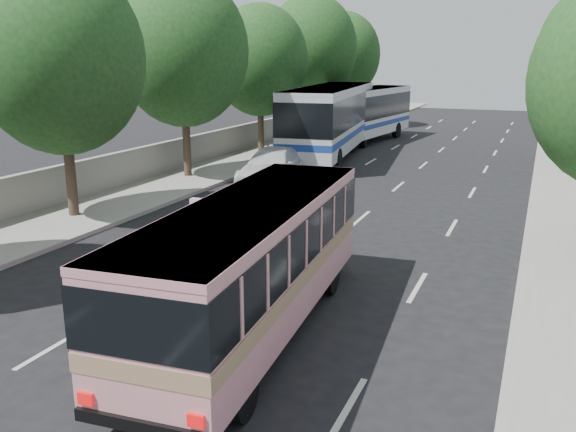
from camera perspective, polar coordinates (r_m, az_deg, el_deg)
The scene contains 14 objects.
ground at distance 13.73m, azimuth -9.14°, elevation -9.77°, with size 120.00×120.00×0.00m, color black.
sidewalk_left at distance 34.59m, azimuth -3.79°, elevation 5.41°, with size 4.00×90.00×0.15m, color #9E998E.
low_wall at distance 35.30m, azimuth -6.45°, elevation 6.89°, with size 0.30×90.00×1.50m, color #9E998E.
tree_left_b at distance 22.40m, azimuth -20.57°, elevation 14.25°, with size 5.70×5.70×8.88m.
tree_left_c at distance 28.91m, azimuth -9.77°, elevation 15.46°, with size 6.00×6.00×9.35m.
tree_left_d at distance 35.89m, azimuth -2.56°, elevation 14.68°, with size 5.52×5.52×8.60m.
tree_left_e at distance 43.24m, azimuth 2.24°, elevation 15.74°, with size 6.30×6.30×9.82m.
tree_left_f at distance 50.86m, azimuth 5.29°, elevation 15.05°, with size 5.88×5.88×9.16m.
pink_bus at distance 12.44m, azimuth -3.25°, elevation -3.50°, with size 2.94×9.02×2.83m.
pink_taxi at distance 16.94m, azimuth -8.13°, elevation -1.84°, with size 2.04×5.06×1.72m, color #EA147B.
white_pickup at distance 27.83m, azimuth -1.50°, elevation 4.66°, with size 2.21×5.44×1.58m, color silver.
tour_coach_front at distance 35.21m, azimuth 4.04°, elevation 9.40°, with size 4.57×13.64×4.01m.
tour_coach_rear at distance 41.35m, azimuth 6.93°, elevation 9.76°, with size 3.98×12.20×3.58m.
taxi_roof_sign at distance 16.70m, azimuth -8.25°, elevation 1.29°, with size 0.55×0.18×0.18m, color silver.
Camera 1 is at (6.74, -10.55, 5.64)m, focal length 38.00 mm.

